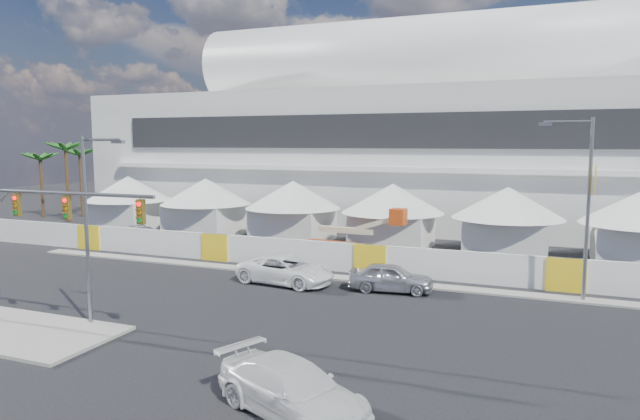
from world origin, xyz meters
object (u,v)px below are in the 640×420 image
at_px(pickup_near, 292,389).
at_px(boom_lift, 339,245).
at_px(pickup_curb, 286,270).
at_px(streetlight_median, 90,217).
at_px(lot_car_c, 146,235).
at_px(streetlight_curb, 584,196).
at_px(traffic_mast, 12,238).
at_px(sedan_silver, 391,277).

xyz_separation_m(pickup_near, boom_lift, (-7.02, 23.69, 0.24)).
relative_size(pickup_curb, streetlight_median, 0.69).
distance_m(lot_car_c, streetlight_median, 23.70).
bearing_deg(pickup_curb, streetlight_curb, -74.80).
relative_size(traffic_mast, streetlight_curb, 1.09).
xyz_separation_m(pickup_curb, lot_car_c, (-17.60, 8.69, -0.19)).
distance_m(sedan_silver, streetlight_median, 16.90).
relative_size(sedan_silver, lot_car_c, 1.08).
bearing_deg(streetlight_curb, sedan_silver, -169.89).
bearing_deg(streetlight_curb, traffic_mast, -149.61).
distance_m(lot_car_c, traffic_mast, 23.22).
bearing_deg(streetlight_curb, pickup_curb, -171.72).
xyz_separation_m(sedan_silver, streetlight_curb, (10.22, 1.82, 5.01)).
bearing_deg(streetlight_curb, pickup_near, -117.14).
height_order(pickup_near, streetlight_median, streetlight_median).
relative_size(pickup_curb, boom_lift, 0.76).
height_order(lot_car_c, boom_lift, boom_lift).
height_order(streetlight_median, boom_lift, streetlight_median).
distance_m(sedan_silver, streetlight_curb, 11.52).
xyz_separation_m(sedan_silver, traffic_mast, (-14.96, -12.94, 3.43)).
relative_size(streetlight_median, boom_lift, 1.09).
bearing_deg(streetlight_median, pickup_near, -20.43).
relative_size(sedan_silver, streetlight_median, 0.55).
height_order(pickup_near, boom_lift, boom_lift).
relative_size(streetlight_median, streetlight_curb, 0.88).
relative_size(pickup_curb, traffic_mast, 0.56).
xyz_separation_m(lot_car_c, traffic_mast, (9.22, -21.01, 3.61)).
xyz_separation_m(pickup_near, lot_car_c, (-25.17, 24.23, -0.20)).
height_order(lot_car_c, streetlight_curb, streetlight_curb).
bearing_deg(sedan_silver, traffic_mast, 123.65).
relative_size(lot_car_c, streetlight_median, 0.51).
bearing_deg(pickup_near, streetlight_median, 93.61).
xyz_separation_m(pickup_near, traffic_mast, (-15.95, 3.22, 3.41)).
xyz_separation_m(streetlight_curb, boom_lift, (-16.24, 5.71, -4.75)).
bearing_deg(lot_car_c, sedan_silver, -80.17).
bearing_deg(streetlight_curb, streetlight_median, -148.62).
bearing_deg(pickup_curb, lot_car_c, 70.64).
xyz_separation_m(pickup_curb, traffic_mast, (-8.38, -12.32, 3.41)).
bearing_deg(pickup_near, streetlight_curb, -3.10).
bearing_deg(pickup_curb, traffic_mast, 152.68).
xyz_separation_m(streetlight_median, streetlight_curb, (21.80, 13.30, 0.58)).
relative_size(sedan_silver, traffic_mast, 0.45).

